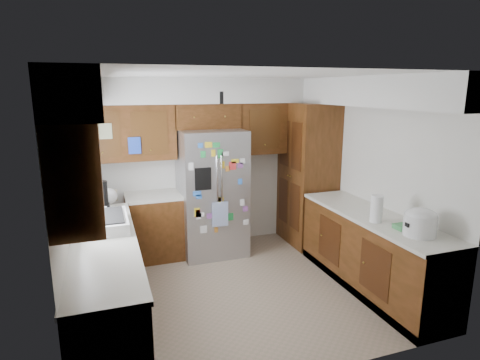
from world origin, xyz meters
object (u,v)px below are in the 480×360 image
object	(u,v)px
fridge	(212,193)
paper_towel	(377,209)
pantry	(307,174)
rice_cooker	(420,221)

from	to	relation	value
fridge	paper_towel	distance (m)	2.33
pantry	paper_towel	bearing A→B (deg)	-94.54
fridge	paper_towel	world-z (taller)	fridge
pantry	paper_towel	xyz separation A→B (m)	(-0.15, -1.83, -0.00)
rice_cooker	paper_towel	size ratio (longest dim) A/B	1.09
rice_cooker	paper_towel	world-z (taller)	paper_towel
fridge	pantry	bearing A→B (deg)	-2.06
rice_cooker	paper_towel	distance (m)	0.51
pantry	rice_cooker	size ratio (longest dim) A/B	6.57
rice_cooker	fridge	bearing A→B (deg)	122.24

